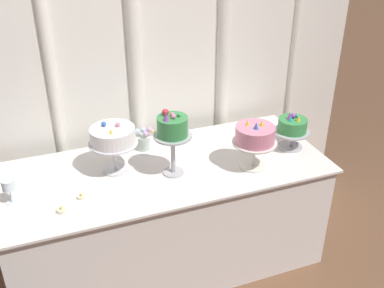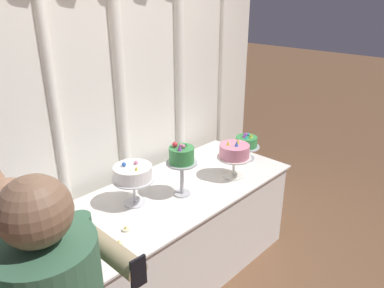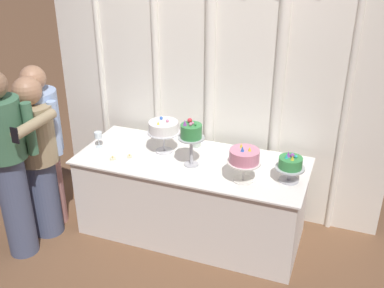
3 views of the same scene
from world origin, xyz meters
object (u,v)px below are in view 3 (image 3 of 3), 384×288
Objects in this scene: flower_vase at (196,140)px; tealight_near_left at (130,156)px; guest_man_dark_suit at (7,160)px; wine_glass at (98,136)px; tealight_far_left at (113,158)px; guest_girl_blue_dress at (37,154)px; cake_display_midleft at (191,134)px; guest_man_pink_jacket at (43,143)px; cake_table at (192,197)px; cake_display_leftmost at (164,128)px; cake_display_midright at (244,158)px; cake_display_rightmost at (290,165)px.

flower_vase reaches higher than tealight_near_left.
tealight_near_left is at bearing 40.46° from guest_man_dark_suit.
tealight_far_left is at bearing -36.58° from wine_glass.
guest_girl_blue_dress is (-0.72, -0.32, 0.05)m from tealight_near_left.
cake_display_midleft is at bearing 12.57° from tealight_far_left.
guest_man_pink_jacket is at bearing -168.23° from tealight_near_left.
guest_man_pink_jacket is 0.48m from guest_man_dark_suit.
guest_man_dark_suit is (-0.03, -0.32, 0.09)m from guest_girl_blue_dress.
guest_man_dark_suit is at bearing -86.61° from guest_man_pink_jacket.
guest_girl_blue_dress is at bearing -159.55° from cake_table.
cake_display_midleft is at bearing 6.28° from tealight_near_left.
cake_display_leftmost is 1.93× the size of flower_vase.
cake_display_midleft reaches higher than flower_vase.
guest_man_dark_suit reaches higher than cake_display_midright.
tealight_far_left is at bearing 41.05° from guest_man_dark_suit.
tealight_near_left is at bearing -176.33° from cake_display_rightmost.
guest_man_dark_suit is at bearing -138.95° from tealight_far_left.
tealight_near_left is 0.80m from guest_man_pink_jacket.
cake_display_midleft is 0.74m from tealight_far_left.
flower_vase is 0.77m from tealight_far_left.
cake_display_midright is (0.51, -0.18, 0.58)m from cake_table.
cake_display_midleft is (0.32, -0.15, 0.06)m from cake_display_leftmost.
cake_display_rightmost reaches higher than wine_glass.
flower_vase is at bearing 31.86° from guest_girl_blue_dress.
tealight_far_left is (-0.36, -0.30, -0.22)m from cake_display_leftmost.
cake_display_midleft is at bearing -72.04° from cake_table.
guest_girl_blue_dress is (-0.60, -0.24, 0.05)m from tealight_far_left.
flower_vase is at bearing 103.06° from cake_table.
tealight_near_left is at bearing 37.11° from tealight_far_left.
cake_display_leftmost is 0.21× the size of guest_man_pink_jacket.
cake_display_rightmost is (0.34, 0.13, -0.06)m from cake_display_midright.
cake_display_midright reaches higher than flower_vase.
guest_man_pink_jacket is (-1.81, -0.12, -0.12)m from cake_display_midright.
cake_display_rightmost is at bearing 1.89° from cake_display_midleft.
wine_glass reaches higher than tealight_near_left.
guest_man_dark_suit is (-2.13, -0.73, 0.00)m from cake_display_rightmost.
tealight_far_left is 0.65m from guest_girl_blue_dress.
cake_table is at bearing 160.28° from cake_display_midright.
cake_display_leftmost reaches higher than flower_vase.
cake_table is 1.59m from guest_man_dark_suit.
cake_display_midleft reaches higher than tealight_near_left.
guest_man_dark_suit is (-1.79, -0.60, -0.06)m from cake_display_midright.
guest_man_pink_jacket is at bearing -176.14° from cake_display_midright.
cake_display_leftmost reaches higher than cake_table.
guest_man_pink_jacket reaches higher than cake_display_midleft.
cake_table is 12.09× the size of flower_vase.
cake_table is 0.52m from flower_vase.
cake_display_midright is 1.06m from tealight_near_left.
tealight_near_left is 0.79m from guest_girl_blue_dress.
cake_display_midleft is at bearing -75.79° from flower_vase.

